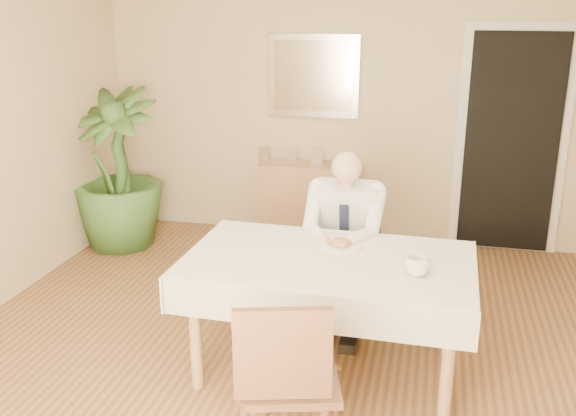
% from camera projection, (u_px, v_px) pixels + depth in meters
% --- Properties ---
extents(room, '(5.00, 5.02, 2.60)m').
position_uv_depth(room, '(274.00, 168.00, 3.67)').
color(room, brown).
rests_on(room, ground).
extents(doorway, '(0.96, 0.07, 2.10)m').
position_uv_depth(doorway, '(511.00, 144.00, 5.71)').
color(doorway, white).
rests_on(doorway, ground).
extents(mirror, '(0.86, 0.04, 0.76)m').
position_uv_depth(mirror, '(313.00, 76.00, 5.94)').
color(mirror, silver).
rests_on(mirror, room).
extents(dining_table, '(1.74, 1.05, 0.75)m').
position_uv_depth(dining_table, '(328.00, 271.00, 3.84)').
color(dining_table, '#9F714A').
rests_on(dining_table, ground).
extents(chair_far, '(0.47, 0.47, 0.94)m').
position_uv_depth(chair_far, '(348.00, 241.00, 4.71)').
color(chair_far, '#452A18').
rests_on(chair_far, ground).
extents(chair_near, '(0.54, 0.55, 0.94)m').
position_uv_depth(chair_near, '(289.00, 376.00, 3.01)').
color(chair_near, '#452A18').
rests_on(chair_near, ground).
extents(seated_man, '(0.48, 0.72, 1.24)m').
position_uv_depth(seated_man, '(343.00, 234.00, 4.39)').
color(seated_man, white).
rests_on(seated_man, ground).
extents(plate, '(0.26, 0.26, 0.02)m').
position_uv_depth(plate, '(340.00, 246.00, 3.98)').
color(plate, white).
rests_on(plate, dining_table).
extents(food, '(0.14, 0.14, 0.06)m').
position_uv_depth(food, '(340.00, 243.00, 3.98)').
color(food, brown).
rests_on(food, dining_table).
extents(knife, '(0.01, 0.13, 0.01)m').
position_uv_depth(knife, '(345.00, 247.00, 3.91)').
color(knife, silver).
rests_on(knife, dining_table).
extents(fork, '(0.01, 0.13, 0.01)m').
position_uv_depth(fork, '(332.00, 246.00, 3.93)').
color(fork, silver).
rests_on(fork, dining_table).
extents(coffee_mug, '(0.16, 0.16, 0.11)m').
position_uv_depth(coffee_mug, '(418.00, 266.00, 3.57)').
color(coffee_mug, white).
rests_on(coffee_mug, dining_table).
extents(sideboard, '(0.96, 0.39, 0.75)m').
position_uv_depth(sideboard, '(309.00, 202.00, 6.16)').
color(sideboard, '#9F714A').
rests_on(sideboard, ground).
extents(photo_frame_left, '(0.10, 0.02, 0.14)m').
position_uv_depth(photo_frame_left, '(264.00, 154.00, 6.14)').
color(photo_frame_left, silver).
rests_on(photo_frame_left, sideboard).
extents(photo_frame_center, '(0.10, 0.02, 0.14)m').
position_uv_depth(photo_frame_center, '(291.00, 154.00, 6.12)').
color(photo_frame_center, silver).
rests_on(photo_frame_center, sideboard).
extents(photo_frame_right, '(0.10, 0.02, 0.14)m').
position_uv_depth(photo_frame_right, '(317.00, 157.00, 6.02)').
color(photo_frame_right, silver).
rests_on(photo_frame_right, sideboard).
extents(potted_palm, '(0.98, 0.98, 1.48)m').
position_uv_depth(potted_palm, '(116.00, 169.00, 5.89)').
color(potted_palm, '#2B4D1D').
rests_on(potted_palm, ground).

